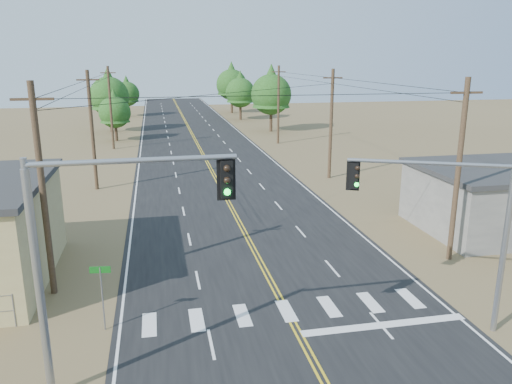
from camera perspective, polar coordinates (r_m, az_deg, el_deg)
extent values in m
cube|color=black|center=(43.17, -4.00, 0.40)|extent=(15.00, 200.00, 0.02)
cylinder|color=gray|center=(23.64, -25.93, -12.07)|extent=(0.06, 0.06, 1.50)
cylinder|color=#4C3826|center=(24.71, -23.18, -0.05)|extent=(0.30, 0.30, 10.00)
cube|color=#4C3826|center=(24.05, -24.22, 9.65)|extent=(1.80, 0.12, 0.12)
cylinder|color=#4C3826|center=(44.13, -18.21, 6.61)|extent=(0.30, 0.30, 10.00)
cube|color=#4C3826|center=(43.76, -18.67, 12.05)|extent=(1.80, 0.12, 0.12)
cylinder|color=#4C3826|center=(63.91, -16.27, 9.17)|extent=(0.30, 0.30, 10.00)
cube|color=#4C3826|center=(63.65, -16.55, 12.93)|extent=(1.80, 0.12, 0.12)
cylinder|color=#4C3826|center=(28.89, 22.09, 2.11)|extent=(0.30, 0.30, 10.00)
cube|color=#4C3826|center=(28.32, 22.94, 10.41)|extent=(1.80, 0.12, 0.12)
cylinder|color=#4C3826|center=(46.60, 8.57, 7.61)|extent=(0.30, 0.30, 10.00)
cube|color=#4C3826|center=(46.25, 8.77, 12.77)|extent=(1.80, 0.12, 0.12)
cylinder|color=#4C3826|center=(65.64, 2.57, 9.89)|extent=(0.30, 0.30, 10.00)
cube|color=#4C3826|center=(65.39, 2.62, 13.56)|extent=(1.80, 0.12, 0.12)
cylinder|color=gray|center=(17.39, -23.52, -10.17)|extent=(0.27, 0.27, 7.78)
cylinder|color=gray|center=(16.20, -24.95, 2.42)|extent=(0.20, 0.20, 0.67)
cylinder|color=gray|center=(15.77, -13.71, 3.51)|extent=(6.34, 0.26, 0.18)
cube|color=black|center=(16.10, -3.41, 1.51)|extent=(0.39, 0.34, 1.22)
sphere|color=black|center=(15.82, -3.34, 2.71)|extent=(0.22, 0.22, 0.22)
sphere|color=black|center=(15.90, -3.32, 1.34)|extent=(0.22, 0.22, 0.22)
sphere|color=#0CE533|center=(16.00, -3.30, -0.01)|extent=(0.22, 0.22, 0.22)
cylinder|color=gray|center=(22.26, 26.43, -6.29)|extent=(0.23, 0.23, 6.85)
cylinder|color=gray|center=(20.70, 19.13, 3.14)|extent=(5.83, 2.65, 0.16)
cube|color=black|center=(20.67, 11.13, 1.87)|extent=(0.43, 0.41, 1.08)
sphere|color=black|center=(20.47, 11.53, 2.71)|extent=(0.20, 0.20, 0.20)
sphere|color=black|center=(20.55, 11.48, 1.78)|extent=(0.20, 0.20, 0.20)
sphere|color=#0CE533|center=(20.63, 11.43, 0.85)|extent=(0.20, 0.20, 0.20)
cylinder|color=gray|center=(21.78, -17.13, -11.60)|extent=(0.07, 0.07, 2.81)
cube|color=#0C5A14|center=(21.24, -17.40, -8.48)|extent=(0.84, 0.13, 0.28)
cylinder|color=#3F2D1E|center=(70.57, -15.70, 6.66)|extent=(0.41, 0.41, 2.53)
cone|color=#204413|center=(70.18, -15.90, 9.50)|extent=(3.94, 3.94, 4.51)
sphere|color=#204413|center=(70.26, -15.85, 8.76)|extent=(4.22, 4.22, 4.22)
cylinder|color=#3F2D1E|center=(79.48, -16.24, 7.87)|extent=(0.46, 0.46, 3.50)
cone|color=#204413|center=(79.07, -16.50, 11.35)|extent=(5.44, 5.44, 6.21)
sphere|color=#204413|center=(79.15, -16.43, 10.44)|extent=(5.83, 5.83, 5.83)
cylinder|color=#3F2D1E|center=(100.03, -14.43, 9.16)|extent=(0.41, 0.41, 2.80)
cone|color=#204413|center=(99.73, -14.58, 11.38)|extent=(4.36, 4.36, 4.98)
sphere|color=#204413|center=(99.80, -14.54, 10.80)|extent=(4.67, 4.67, 4.67)
cylinder|color=#3F2D1E|center=(76.95, 1.72, 8.29)|extent=(0.46, 0.46, 3.65)
cone|color=#204413|center=(76.52, 1.75, 12.06)|extent=(5.67, 5.67, 6.48)
sphere|color=#204413|center=(76.60, 1.74, 11.08)|extent=(6.08, 6.08, 6.08)
cylinder|color=#3F2D1E|center=(91.92, -1.79, 9.25)|extent=(0.44, 0.44, 3.17)
cone|color=#204413|center=(91.57, -1.81, 11.99)|extent=(4.93, 4.93, 5.63)
sphere|color=#204413|center=(91.64, -1.81, 11.28)|extent=(5.28, 5.28, 5.28)
cylinder|color=#3F2D1E|center=(103.53, -2.78, 10.05)|extent=(0.48, 0.48, 3.71)
cone|color=#204413|center=(103.20, -2.82, 12.89)|extent=(5.76, 5.76, 6.59)
sphere|color=#204413|center=(103.26, -2.81, 12.15)|extent=(6.18, 6.18, 6.18)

